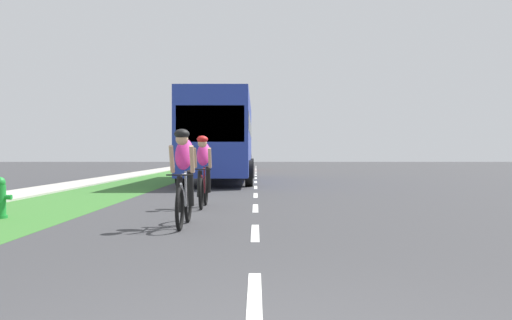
# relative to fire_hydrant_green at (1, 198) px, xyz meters

# --- Properties ---
(ground_plane) EXTENTS (120.00, 120.00, 0.00)m
(ground_plane) POSITION_rel_fire_hydrant_green_xyz_m (4.69, 12.84, -0.37)
(ground_plane) COLOR #38383A
(grass_verge) EXTENTS (2.75, 70.00, 0.01)m
(grass_verge) POSITION_rel_fire_hydrant_green_xyz_m (0.00, 12.84, -0.37)
(grass_verge) COLOR #38722D
(grass_verge) RESTS_ON ground_plane
(sidewalk_concrete) EXTENTS (1.61, 70.00, 0.10)m
(sidewalk_concrete) POSITION_rel_fire_hydrant_green_xyz_m (-2.18, 12.84, -0.37)
(sidewalk_concrete) COLOR #B2ADA3
(sidewalk_concrete) RESTS_ON ground_plane
(lane_markings_center) EXTENTS (0.12, 54.07, 0.01)m
(lane_markings_center) POSITION_rel_fire_hydrant_green_xyz_m (4.69, 16.84, -0.37)
(lane_markings_center) COLOR white
(lane_markings_center) RESTS_ON ground_plane
(fire_hydrant_green) EXTENTS (0.44, 0.38, 0.76)m
(fire_hydrant_green) POSITION_rel_fire_hydrant_green_xyz_m (0.00, 0.00, 0.00)
(fire_hydrant_green) COLOR #1E8C33
(fire_hydrant_green) RESTS_ON ground_plane
(cyclist_lead) EXTENTS (0.42, 1.72, 1.58)m
(cyclist_lead) POSITION_rel_fire_hydrant_green_xyz_m (3.53, -1.14, 0.44)
(cyclist_lead) COLOR black
(cyclist_lead) RESTS_ON ground_plane
(cyclist_trailing) EXTENTS (0.42, 1.72, 1.58)m
(cyclist_trailing) POSITION_rel_fire_hydrant_green_xyz_m (3.54, 2.06, 0.44)
(cyclist_trailing) COLOR black
(cyclist_trailing) RESTS_ON ground_plane
(bus_blue) EXTENTS (2.78, 11.60, 3.48)m
(bus_blue) POSITION_rel_fire_hydrant_green_xyz_m (3.20, 13.73, 1.61)
(bus_blue) COLOR #23389E
(bus_blue) RESTS_ON ground_plane
(suv_red) EXTENTS (2.15, 4.70, 1.79)m
(suv_red) POSITION_rel_fire_hydrant_green_xyz_m (3.18, 29.96, 0.58)
(suv_red) COLOR red
(suv_red) RESTS_ON ground_plane
(pickup_silver) EXTENTS (2.22, 5.10, 1.64)m
(pickup_silver) POSITION_rel_fire_hydrant_green_xyz_m (3.36, 40.85, 0.46)
(pickup_silver) COLOR #A5A8AD
(pickup_silver) RESTS_ON ground_plane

